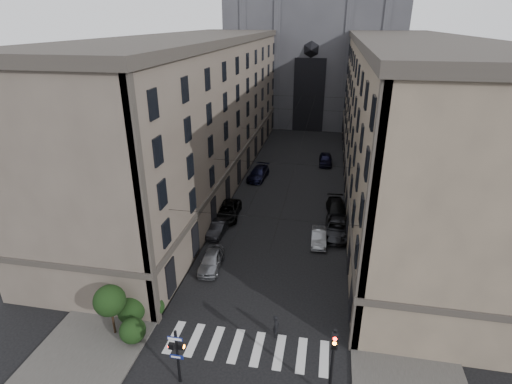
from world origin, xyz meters
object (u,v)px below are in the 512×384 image
Objects in this scene: car_right_midfar at (337,209)px; car_right_far at (326,159)px; car_right_near at (319,237)px; gothic_tower at (315,34)px; pedestrian_signal_left at (177,353)px; car_left_midfar at (228,211)px; car_left_far at (258,173)px; car_left_midnear at (218,228)px; car_left_near at (211,260)px; traffic_light_right at (333,357)px; car_right_midnear at (337,228)px; pedestrian at (276,326)px.

car_right_far reaches higher than car_right_midfar.
gothic_tower is at bearing 91.90° from car_right_near.
gothic_tower is at bearing 87.26° from pedestrian_signal_left.
gothic_tower is 10.33× the size of car_left_midfar.
car_right_near is (7.71, 18.47, -1.64)m from pedestrian_signal_left.
gothic_tower is 11.95× the size of car_right_far.
pedestrian_signal_left is 26.91m from car_right_midfar.
car_left_midnear is at bearing -89.22° from car_left_far.
car_right_far reaches higher than car_left_near.
car_left_near is 31.70m from car_right_far.
traffic_light_right is 18.29m from car_right_near.
car_right_midnear reaches higher than car_left_near.
car_right_midnear is at bearing 88.90° from traffic_light_right.
traffic_light_right is (9.11, 0.42, 0.97)m from pedestrian_signal_left.
pedestrian_signal_left is 0.74× the size of car_right_midfar.
gothic_tower is 10.60× the size of car_left_far.
car_left_far reaches higher than car_left_near.
car_right_midnear is at bearing 46.17° from car_right_near.
car_right_midnear reaches higher than car_left_far.
car_left_midfar is (0.00, 4.03, 0.11)m from car_left_midnear.
car_right_midfar is (9.47, 25.14, -1.54)m from pedestrian_signal_left.
pedestrian reaches higher than car_left_near.
car_left_near is at bearing -88.30° from car_left_midfar.
car_right_near is (9.12, -16.23, -0.11)m from car_left_far.
car_left_far is at bearing 132.51° from car_right_midnear.
traffic_light_right reaches higher than pedestrian.
pedestrian_signal_left is at bearing -109.86° from car_right_midnear.
car_left_midfar is 1.04× the size of car_right_midfar.
car_left_midnear is (-2.69, 18.34, -1.65)m from pedestrian_signal_left.
traffic_light_right reaches higher than car_right_far.
traffic_light_right is 20.23m from car_right_midnear.
gothic_tower is 75.15m from pedestrian_signal_left.
car_right_near is (-1.40, 18.05, -2.61)m from traffic_light_right.
car_right_near is at bearing -55.41° from car_left_far.
car_left_midfar is 22.71m from car_right_far.
car_left_midnear is (-11.80, 17.92, -2.61)m from traffic_light_right.
car_left_midfar is at bearing -172.88° from car_right_midfar.
car_left_near is 1.11× the size of car_left_midnear.
car_left_midnear is at bearing 98.33° from pedestrian_signal_left.
car_left_midfar is (-1.07, 10.11, 0.00)m from car_left_near.
pedestrian is (8.00, -13.41, 0.21)m from car_left_midnear.
traffic_light_right is 6.37m from pedestrian.
car_left_midnear is (-6.20, -55.11, -17.12)m from gothic_tower.
pedestrian reaches higher than car_left_midnear.
car_left_near is at bearing 132.16° from traffic_light_right.
traffic_light_right is 1.07× the size of car_right_far.
pedestrian_signal_left is 0.96× the size of car_right_near.
car_right_near is 13.74m from pedestrian.
car_left_far is at bearing 79.70° from car_left_midfar.
car_right_midnear is 3.32× the size of pedestrian.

